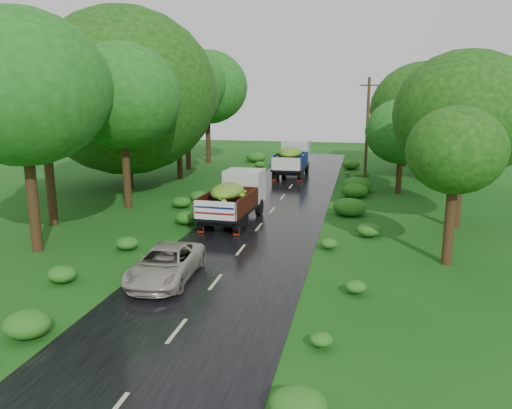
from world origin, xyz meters
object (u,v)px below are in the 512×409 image
(truck_far, at_px, (293,157))
(car, at_px, (166,264))
(truck_near, at_px, (235,195))
(utility_pole, at_px, (367,130))

(truck_far, height_order, car, truck_far)
(truck_near, xyz_separation_m, truck_far, (0.92, 16.16, 0.13))
(car, bearing_deg, truck_near, 85.26)
(truck_near, xyz_separation_m, car, (-0.36, -9.14, -0.82))
(truck_near, height_order, car, truck_near)
(truck_far, distance_m, car, 25.35)
(car, height_order, utility_pole, utility_pole)
(truck_far, height_order, utility_pole, utility_pole)
(car, bearing_deg, utility_pole, 69.43)
(truck_near, relative_size, car, 1.39)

